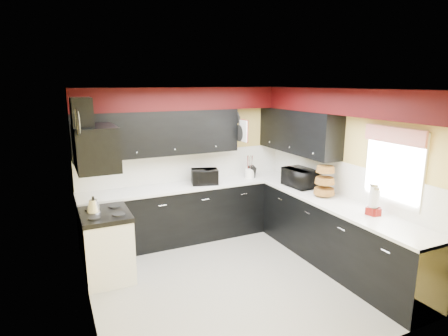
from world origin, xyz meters
The scene contains 35 objects.
ground centered at (0.00, 0.00, 0.00)m, with size 3.60×3.60×0.00m, color gray.
wall_back centered at (0.00, 1.80, 1.25)m, with size 3.60×0.06×2.50m, color #E0C666.
wall_right centered at (1.80, 0.00, 1.25)m, with size 0.06×3.60×2.50m, color #E0C666.
wall_left centered at (-1.80, 0.00, 1.25)m, with size 0.06×3.60×2.50m, color #E0C666.
ceiling centered at (0.00, 0.00, 2.50)m, with size 3.60×3.60×0.06m, color white.
cab_back centered at (0.00, 1.50, 0.45)m, with size 3.60×0.60×0.90m, color black.
cab_right centered at (1.50, -0.30, 0.45)m, with size 0.60×3.00×0.90m, color black.
counter_back centered at (0.00, 1.50, 0.92)m, with size 3.62×0.64×0.04m, color white.
counter_right centered at (1.50, -0.30, 0.92)m, with size 0.64×3.02×0.04m, color white.
splash_back centered at (0.00, 1.79, 1.19)m, with size 3.60×0.02×0.50m, color white.
splash_right centered at (1.79, 0.00, 1.19)m, with size 0.02×3.60×0.50m, color white.
upper_back centered at (-0.50, 1.62, 1.80)m, with size 2.60×0.35×0.70m, color black.
upper_right centered at (1.62, 0.90, 1.80)m, with size 0.35×1.80×0.70m, color black.
soffit_back centered at (0.00, 1.62, 2.33)m, with size 3.60×0.36×0.35m, color black.
soffit_right centered at (1.62, -0.18, 2.33)m, with size 0.36×3.24×0.35m, color black.
stove centered at (-1.50, 0.75, 0.43)m, with size 0.60×0.75×0.86m, color white.
cooktop centered at (-1.50, 0.75, 0.89)m, with size 0.62×0.77×0.06m, color black.
hood centered at (-1.55, 0.75, 1.78)m, with size 0.50×0.78×0.55m, color black.
hood_duct centered at (-1.68, 0.75, 2.20)m, with size 0.24×0.40×0.40m, color black.
window centered at (1.79, -0.90, 1.55)m, with size 0.03×0.86×0.96m, color white, non-canonical shape.
valance centered at (1.73, -0.90, 1.95)m, with size 0.04×0.88×0.20m, color red.
pan_top centered at (0.82, 1.55, 2.00)m, with size 0.03×0.22×0.40m, color black, non-canonical shape.
pan_mid centered at (0.82, 1.42, 1.75)m, with size 0.03×0.28×0.46m, color black, non-canonical shape.
pan_low centered at (0.82, 1.68, 1.72)m, with size 0.03×0.24×0.42m, color black, non-canonical shape.
cut_board centered at (0.83, 1.30, 1.80)m, with size 0.03×0.26×0.35m, color white.
baskets centered at (1.52, 0.05, 1.18)m, with size 0.27×0.27×0.50m, color brown, non-canonical shape.
clock centered at (-1.77, 0.25, 2.15)m, with size 0.03×0.30×0.30m, color black, non-canonical shape.
deco_plate centered at (1.77, -0.35, 2.25)m, with size 0.03×0.24×0.24m, color white, non-canonical shape.
toaster_oven centered at (0.19, 1.43, 1.06)m, with size 0.42×0.35×0.25m, color black.
microwave centered at (1.51, 0.64, 1.09)m, with size 0.53×0.36×0.29m, color black.
utensil_crock centered at (1.06, 1.47, 1.02)m, with size 0.16×0.16×0.17m, color white.
knife_block centered at (1.10, 1.47, 1.04)m, with size 0.09×0.13×0.20m, color black.
kettle centered at (-1.62, 0.85, 1.00)m, with size 0.18×0.18×0.16m, color silver, non-canonical shape.
dispenser_a centered at (1.56, -0.84, 1.13)m, with size 0.14×0.14×0.38m, color #6A000D, non-canonical shape.
dispenser_b centered at (1.56, -0.87, 1.10)m, with size 0.12×0.12×0.32m, color #660A00, non-canonical shape.
Camera 1 is at (-2.05, -4.10, 2.57)m, focal length 30.00 mm.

